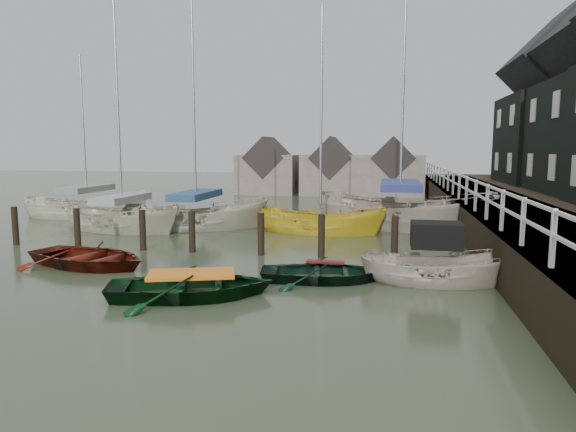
% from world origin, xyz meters
% --- Properties ---
extents(ground, '(120.00, 120.00, 0.00)m').
position_xyz_m(ground, '(0.00, 0.00, 0.00)').
color(ground, '#2E3924').
rests_on(ground, ground).
extents(pier, '(3.04, 32.00, 2.70)m').
position_xyz_m(pier, '(9.48, 10.00, 0.71)').
color(pier, black).
rests_on(pier, ground).
extents(mooring_pilings, '(13.72, 0.22, 1.80)m').
position_xyz_m(mooring_pilings, '(-1.11, 3.00, 0.50)').
color(mooring_pilings, black).
rests_on(mooring_pilings, ground).
extents(far_sheds, '(14.00, 4.08, 4.39)m').
position_xyz_m(far_sheds, '(0.83, 26.00, 1.86)').
color(far_sheds, '#665B51').
rests_on(far_sheds, ground).
extents(rowboat_red, '(4.67, 3.87, 0.84)m').
position_xyz_m(rowboat_red, '(-3.43, 0.41, 0.00)').
color(rowboat_red, '#4E150B').
rests_on(rowboat_red, ground).
extents(rowboat_green, '(4.55, 3.86, 0.80)m').
position_xyz_m(rowboat_green, '(0.78, -2.00, 0.00)').
color(rowboat_green, black).
rests_on(rowboat_green, ground).
extents(rowboat_dkgreen, '(3.73, 2.92, 0.70)m').
position_xyz_m(rowboat_dkgreen, '(3.68, 0.14, 0.00)').
color(rowboat_dkgreen, black).
rests_on(rowboat_dkgreen, ground).
extents(motorboat, '(3.87, 1.46, 2.32)m').
position_xyz_m(motorboat, '(6.54, 0.40, 0.11)').
color(motorboat, '#B9AD9D').
rests_on(motorboat, ground).
extents(sailboat_a, '(6.26, 3.56, 11.46)m').
position_xyz_m(sailboat_a, '(-5.87, 6.80, 0.07)').
color(sailboat_a, beige).
rests_on(sailboat_a, ground).
extents(sailboat_b, '(6.78, 4.08, 10.87)m').
position_xyz_m(sailboat_b, '(-3.01, 8.04, 0.06)').
color(sailboat_b, '#B8B29D').
rests_on(sailboat_b, ground).
extents(sailboat_c, '(5.87, 3.10, 10.30)m').
position_xyz_m(sailboat_c, '(2.49, 8.02, 0.02)').
color(sailboat_c, gold).
rests_on(sailboat_c, ground).
extents(sailboat_d, '(8.91, 6.20, 12.47)m').
position_xyz_m(sailboat_d, '(5.78, 9.94, 0.06)').
color(sailboat_d, '#BDB0A1').
rests_on(sailboat_d, ground).
extents(sailboat_e, '(6.69, 3.94, 9.29)m').
position_xyz_m(sailboat_e, '(-9.86, 10.47, 0.06)').
color(sailboat_e, beige).
rests_on(sailboat_e, ground).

